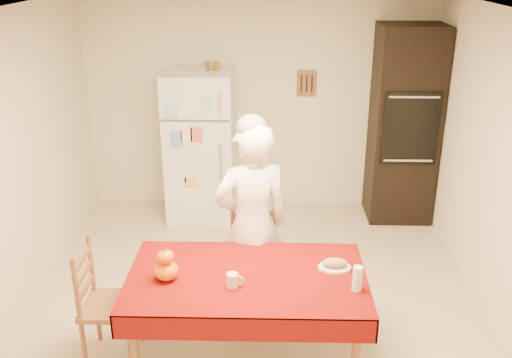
{
  "coord_description": "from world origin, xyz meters",
  "views": [
    {
      "loc": [
        0.14,
        -4.23,
        2.9
      ],
      "look_at": [
        0.02,
        0.2,
        1.13
      ],
      "focal_mm": 40.0,
      "sensor_mm": 36.0,
      "label": 1
    }
  ],
  "objects_px": {
    "chair_far": "(256,256)",
    "seated_woman": "(252,225)",
    "pumpkin_lower": "(166,271)",
    "bread_plate": "(334,268)",
    "refrigerator": "(200,146)",
    "dining_table": "(247,284)",
    "coffee_mug": "(232,280)",
    "wine_glass": "(357,278)",
    "chair_left": "(101,299)",
    "oven_cabinet": "(404,125)"
  },
  "relations": [
    {
      "from": "coffee_mug",
      "to": "pumpkin_lower",
      "type": "xyz_separation_m",
      "value": [
        -0.47,
        0.09,
        0.02
      ]
    },
    {
      "from": "oven_cabinet",
      "to": "bread_plate",
      "type": "distance_m",
      "value": 2.76
    },
    {
      "from": "dining_table",
      "to": "pumpkin_lower",
      "type": "height_order",
      "value": "pumpkin_lower"
    },
    {
      "from": "chair_left",
      "to": "bread_plate",
      "type": "height_order",
      "value": "chair_left"
    },
    {
      "from": "dining_table",
      "to": "wine_glass",
      "type": "xyz_separation_m",
      "value": [
        0.75,
        -0.16,
        0.16
      ]
    },
    {
      "from": "coffee_mug",
      "to": "wine_glass",
      "type": "relative_size",
      "value": 0.57
    },
    {
      "from": "refrigerator",
      "to": "seated_woman",
      "type": "relative_size",
      "value": 0.99
    },
    {
      "from": "pumpkin_lower",
      "to": "wine_glass",
      "type": "distance_m",
      "value": 1.32
    },
    {
      "from": "pumpkin_lower",
      "to": "chair_far",
      "type": "bearing_deg",
      "value": 52.37
    },
    {
      "from": "oven_cabinet",
      "to": "coffee_mug",
      "type": "bearing_deg",
      "value": -121.82
    },
    {
      "from": "coffee_mug",
      "to": "pumpkin_lower",
      "type": "bearing_deg",
      "value": 169.33
    },
    {
      "from": "refrigerator",
      "to": "chair_far",
      "type": "distance_m",
      "value": 2.03
    },
    {
      "from": "refrigerator",
      "to": "coffee_mug",
      "type": "xyz_separation_m",
      "value": [
        0.54,
        -2.76,
        -0.04
      ]
    },
    {
      "from": "dining_table",
      "to": "chair_far",
      "type": "relative_size",
      "value": 1.79
    },
    {
      "from": "coffee_mug",
      "to": "seated_woman",
      "type": "bearing_deg",
      "value": 81.77
    },
    {
      "from": "oven_cabinet",
      "to": "wine_glass",
      "type": "xyz_separation_m",
      "value": [
        -0.89,
        -2.82,
        -0.25
      ]
    },
    {
      "from": "refrigerator",
      "to": "dining_table",
      "type": "distance_m",
      "value": 2.7
    },
    {
      "from": "chair_far",
      "to": "pumpkin_lower",
      "type": "height_order",
      "value": "chair_far"
    },
    {
      "from": "chair_far",
      "to": "seated_woman",
      "type": "xyz_separation_m",
      "value": [
        -0.03,
        -0.13,
        0.35
      ]
    },
    {
      "from": "wine_glass",
      "to": "seated_woman",
      "type": "bearing_deg",
      "value": 133.99
    },
    {
      "from": "dining_table",
      "to": "pumpkin_lower",
      "type": "xyz_separation_m",
      "value": [
        -0.56,
        -0.05,
        0.13
      ]
    },
    {
      "from": "coffee_mug",
      "to": "bread_plate",
      "type": "relative_size",
      "value": 0.42
    },
    {
      "from": "refrigerator",
      "to": "dining_table",
      "type": "xyz_separation_m",
      "value": [
        0.63,
        -2.62,
        -0.16
      ]
    },
    {
      "from": "chair_far",
      "to": "refrigerator",
      "type": "bearing_deg",
      "value": 97.38
    },
    {
      "from": "refrigerator",
      "to": "seated_woman",
      "type": "bearing_deg",
      "value": -72.15
    },
    {
      "from": "dining_table",
      "to": "seated_woman",
      "type": "bearing_deg",
      "value": 88.64
    },
    {
      "from": "chair_far",
      "to": "seated_woman",
      "type": "distance_m",
      "value": 0.37
    },
    {
      "from": "refrigerator",
      "to": "oven_cabinet",
      "type": "bearing_deg",
      "value": 1.18
    },
    {
      "from": "wine_glass",
      "to": "bread_plate",
      "type": "height_order",
      "value": "wine_glass"
    },
    {
      "from": "wine_glass",
      "to": "coffee_mug",
      "type": "bearing_deg",
      "value": 178.85
    },
    {
      "from": "chair_far",
      "to": "pumpkin_lower",
      "type": "xyz_separation_m",
      "value": [
        -0.61,
        -0.79,
        0.32
      ]
    },
    {
      "from": "oven_cabinet",
      "to": "bread_plate",
      "type": "xyz_separation_m",
      "value": [
        -1.02,
        -2.55,
        -0.33
      ]
    },
    {
      "from": "seated_woman",
      "to": "pumpkin_lower",
      "type": "xyz_separation_m",
      "value": [
        -0.57,
        -0.66,
        -0.03
      ]
    },
    {
      "from": "chair_far",
      "to": "coffee_mug",
      "type": "distance_m",
      "value": 0.94
    },
    {
      "from": "oven_cabinet",
      "to": "wine_glass",
      "type": "relative_size",
      "value": 12.5
    },
    {
      "from": "pumpkin_lower",
      "to": "bread_plate",
      "type": "height_order",
      "value": "pumpkin_lower"
    },
    {
      "from": "pumpkin_lower",
      "to": "coffee_mug",
      "type": "bearing_deg",
      "value": -10.67
    },
    {
      "from": "chair_left",
      "to": "bread_plate",
      "type": "distance_m",
      "value": 1.74
    },
    {
      "from": "oven_cabinet",
      "to": "seated_woman",
      "type": "xyz_separation_m",
      "value": [
        -1.63,
        -2.06,
        -0.24
      ]
    },
    {
      "from": "wine_glass",
      "to": "pumpkin_lower",
      "type": "bearing_deg",
      "value": 175.43
    },
    {
      "from": "dining_table",
      "to": "pumpkin_lower",
      "type": "bearing_deg",
      "value": -174.44
    },
    {
      "from": "oven_cabinet",
      "to": "pumpkin_lower",
      "type": "bearing_deg",
      "value": -129.08
    },
    {
      "from": "pumpkin_lower",
      "to": "bread_plate",
      "type": "xyz_separation_m",
      "value": [
        1.19,
        0.17,
        -0.06
      ]
    },
    {
      "from": "refrigerator",
      "to": "chair_far",
      "type": "bearing_deg",
      "value": -70.16
    },
    {
      "from": "seated_woman",
      "to": "wine_glass",
      "type": "xyz_separation_m",
      "value": [
        0.74,
        -0.77,
        -0.01
      ]
    },
    {
      "from": "pumpkin_lower",
      "to": "bread_plate",
      "type": "distance_m",
      "value": 1.21
    },
    {
      "from": "dining_table",
      "to": "seated_woman",
      "type": "relative_size",
      "value": 0.99
    },
    {
      "from": "refrigerator",
      "to": "pumpkin_lower",
      "type": "relative_size",
      "value": 9.73
    },
    {
      "from": "dining_table",
      "to": "chair_left",
      "type": "height_order",
      "value": "chair_left"
    },
    {
      "from": "chair_left",
      "to": "wine_glass",
      "type": "relative_size",
      "value": 5.4
    }
  ]
}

